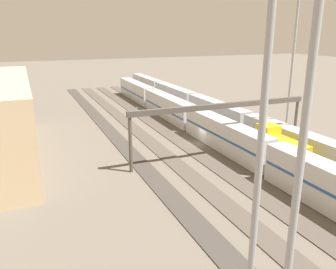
# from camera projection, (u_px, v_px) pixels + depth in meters

# --- Properties ---
(ground_plane) EXTENTS (400.00, 400.00, 0.00)m
(ground_plane) POSITION_uv_depth(u_px,v_px,m) (197.00, 144.00, 61.79)
(ground_plane) COLOR #60594F
(track_bed_0) EXTENTS (140.00, 2.80, 0.12)m
(track_bed_0) POSITION_uv_depth(u_px,v_px,m) (255.00, 135.00, 66.38)
(track_bed_0) COLOR #3D3833
(track_bed_0) RESTS_ON ground_plane
(track_bed_1) EXTENTS (140.00, 2.80, 0.12)m
(track_bed_1) POSITION_uv_depth(u_px,v_px,m) (233.00, 138.00, 64.54)
(track_bed_1) COLOR #3D3833
(track_bed_1) RESTS_ON ground_plane
(track_bed_2) EXTENTS (140.00, 2.80, 0.12)m
(track_bed_2) POSITION_uv_depth(u_px,v_px,m) (209.00, 142.00, 62.69)
(track_bed_2) COLOR #4C443D
(track_bed_2) RESTS_ON ground_plane
(track_bed_3) EXTENTS (140.00, 2.80, 0.12)m
(track_bed_3) POSITION_uv_depth(u_px,v_px,m) (184.00, 145.00, 60.85)
(track_bed_3) COLOR #4C443D
(track_bed_3) RESTS_ON ground_plane
(track_bed_4) EXTENTS (140.00, 2.80, 0.12)m
(track_bed_4) POSITION_uv_depth(u_px,v_px,m) (158.00, 148.00, 59.00)
(track_bed_4) COLOR #4C443D
(track_bed_4) RESTS_ON ground_plane
(track_bed_5) EXTENTS (140.00, 2.80, 0.12)m
(track_bed_5) POSITION_uv_depth(u_px,v_px,m) (130.00, 152.00, 57.16)
(track_bed_5) COLOR #3D3833
(track_bed_5) RESTS_ON ground_plane
(train_on_track_1) EXTENTS (10.00, 3.00, 5.00)m
(train_on_track_1) POSITION_uv_depth(u_px,v_px,m) (278.00, 148.00, 52.96)
(train_on_track_1) COLOR gold
(train_on_track_1) RESTS_ON ground_plane
(train_on_track_2) EXTENTS (119.80, 3.06, 5.00)m
(train_on_track_2) POSITION_uv_depth(u_px,v_px,m) (224.00, 135.00, 57.63)
(train_on_track_2) COLOR silver
(train_on_track_2) RESTS_ON ground_plane
(train_on_track_0) EXTENTS (139.00, 3.00, 4.40)m
(train_on_track_0) POSITION_uv_depth(u_px,v_px,m) (244.00, 121.00, 69.23)
(train_on_track_0) COLOR #1E6B9E
(train_on_track_0) RESTS_ON ground_plane
(light_mast_1) EXTENTS (2.80, 0.70, 27.18)m
(light_mast_1) POSITION_uv_depth(u_px,v_px,m) (311.00, 73.00, 16.62)
(light_mast_1) COLOR #9EA0A5
(light_mast_1) RESTS_ON ground_plane
(light_mast_2) EXTENTS (2.80, 0.70, 28.27)m
(light_mast_2) POSITION_uv_depth(u_px,v_px,m) (295.00, 39.00, 58.44)
(light_mast_2) COLOR #9EA0A5
(light_mast_2) RESTS_ON ground_plane
(light_mast_3) EXTENTS (2.80, 0.70, 27.08)m
(light_mast_3) POSITION_uv_depth(u_px,v_px,m) (267.00, 69.00, 18.61)
(light_mast_3) COLOR #9EA0A5
(light_mast_3) RESTS_ON ground_plane
(signal_gantry) EXTENTS (0.70, 30.00, 8.80)m
(signal_gantry) POSITION_uv_depth(u_px,v_px,m) (222.00, 111.00, 52.63)
(signal_gantry) COLOR #4C4742
(signal_gantry) RESTS_ON ground_plane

